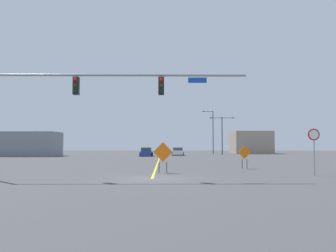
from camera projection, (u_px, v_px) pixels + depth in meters
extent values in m
plane|color=#444447|center=(152.00, 179.00, 19.02)|extent=(175.65, 175.65, 0.00)
cube|color=yellow|center=(161.00, 154.00, 67.73)|extent=(0.16, 97.59, 0.01)
cylinder|color=gray|center=(119.00, 75.00, 19.34)|extent=(15.05, 0.14, 0.14)
cube|color=black|center=(76.00, 86.00, 19.27)|extent=(0.34, 0.32, 1.05)
sphere|color=red|center=(75.00, 79.00, 19.12)|extent=(0.22, 0.22, 0.22)
sphere|color=#3C3106|center=(75.00, 85.00, 19.10)|extent=(0.22, 0.22, 0.22)
sphere|color=black|center=(75.00, 91.00, 19.08)|extent=(0.22, 0.22, 0.22)
cube|color=black|center=(161.00, 86.00, 19.33)|extent=(0.34, 0.32, 1.05)
sphere|color=red|center=(161.00, 80.00, 19.18)|extent=(0.22, 0.22, 0.22)
sphere|color=#3C3106|center=(161.00, 86.00, 19.16)|extent=(0.22, 0.22, 0.22)
sphere|color=black|center=(161.00, 91.00, 19.14)|extent=(0.22, 0.22, 0.22)
cube|color=#1447B7|center=(197.00, 80.00, 19.37)|extent=(1.10, 0.03, 0.32)
cylinder|color=gray|center=(314.00, 158.00, 20.98)|extent=(0.07, 0.07, 2.25)
cylinder|color=#B20F14|center=(314.00, 135.00, 21.07)|extent=(0.76, 0.03, 0.76)
cylinder|color=white|center=(314.00, 135.00, 21.05)|extent=(0.61, 0.01, 0.61)
cylinder|color=black|center=(222.00, 136.00, 62.77)|extent=(0.16, 0.16, 7.25)
cylinder|color=black|center=(216.00, 118.00, 62.95)|extent=(2.14, 0.08, 0.08)
cube|color=#262628|center=(211.00, 118.00, 62.94)|extent=(0.44, 0.24, 0.14)
cylinder|color=black|center=(227.00, 118.00, 62.98)|extent=(2.14, 0.08, 0.08)
cube|color=#262628|center=(233.00, 118.00, 62.99)|extent=(0.44, 0.24, 0.14)
cylinder|color=black|center=(213.00, 132.00, 69.48)|extent=(0.16, 0.16, 9.17)
cylinder|color=black|center=(208.00, 111.00, 69.72)|extent=(2.00, 0.08, 0.08)
cube|color=#262628|center=(204.00, 111.00, 69.71)|extent=(0.44, 0.24, 0.14)
cube|color=orange|center=(163.00, 152.00, 22.92)|extent=(1.38, 0.09, 1.38)
cylinder|color=black|center=(159.00, 168.00, 22.84)|extent=(0.05, 0.05, 0.75)
cylinder|color=black|center=(167.00, 168.00, 22.87)|extent=(0.05, 0.05, 0.75)
cube|color=orange|center=(244.00, 152.00, 27.04)|extent=(1.09, 0.24, 1.10)
cylinder|color=black|center=(242.00, 164.00, 26.95)|extent=(0.05, 0.05, 0.77)
cylinder|color=black|center=(247.00, 164.00, 27.03)|extent=(0.05, 0.05, 0.77)
cube|color=#1E389E|center=(146.00, 153.00, 55.36)|extent=(1.92, 3.94, 0.68)
cube|color=#333D47|center=(146.00, 149.00, 55.60)|extent=(1.71, 2.13, 0.63)
cylinder|color=black|center=(140.00, 155.00, 53.99)|extent=(0.23, 0.64, 0.64)
cylinder|color=black|center=(151.00, 155.00, 53.98)|extent=(0.23, 0.64, 0.64)
cylinder|color=black|center=(142.00, 154.00, 56.72)|extent=(0.23, 0.64, 0.64)
cylinder|color=black|center=(152.00, 154.00, 56.72)|extent=(0.23, 0.64, 0.64)
cube|color=white|center=(178.00, 152.00, 60.28)|extent=(2.06, 4.22, 0.74)
cube|color=#333D47|center=(178.00, 149.00, 60.11)|extent=(1.81, 2.28, 0.54)
cylinder|color=black|center=(183.00, 153.00, 61.70)|extent=(0.24, 0.65, 0.64)
cylinder|color=black|center=(173.00, 153.00, 61.74)|extent=(0.24, 0.65, 0.64)
cylinder|color=black|center=(183.00, 154.00, 58.79)|extent=(0.24, 0.65, 0.64)
cylinder|color=black|center=(172.00, 154.00, 58.84)|extent=(0.24, 0.65, 0.64)
cube|color=gray|center=(24.00, 144.00, 55.86)|extent=(11.61, 5.96, 4.12)
cube|color=gray|center=(250.00, 142.00, 72.92)|extent=(8.10, 8.45, 4.86)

